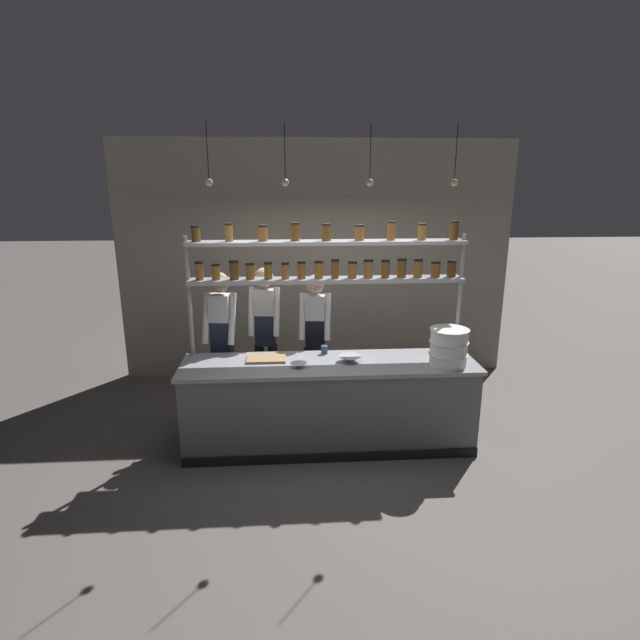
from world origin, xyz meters
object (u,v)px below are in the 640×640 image
(cutting_board, at_px, (266,359))
(prep_bowl_near_left, at_px, (350,359))
(chef_left, at_px, (222,338))
(serving_cup_front, at_px, (324,350))
(container_stack, at_px, (449,347))
(chef_center, at_px, (265,330))
(prep_bowl_center_front, at_px, (299,365))
(spice_shelf_unit, at_px, (328,266))
(chef_right, at_px, (315,335))

(cutting_board, relative_size, prep_bowl_near_left, 1.69)
(chef_left, distance_m, serving_cup_front, 1.16)
(container_stack, distance_m, cutting_board, 1.85)
(chef_left, xyz_separation_m, cutting_board, (0.51, -0.45, -0.10))
(chef_left, xyz_separation_m, prep_bowl_near_left, (1.36, -0.58, -0.08))
(chef_center, distance_m, prep_bowl_center_front, 1.03)
(spice_shelf_unit, xyz_separation_m, prep_bowl_near_left, (0.19, -0.33, -0.90))
(serving_cup_front, bearing_deg, chef_center, 139.11)
(chef_center, bearing_deg, prep_bowl_center_front, -63.62)
(chef_left, distance_m, container_stack, 2.44)
(spice_shelf_unit, bearing_deg, container_stack, -22.68)
(spice_shelf_unit, xyz_separation_m, cutting_board, (-0.66, -0.20, -0.92))
(container_stack, xyz_separation_m, cutting_board, (-1.82, 0.28, -0.18))
(spice_shelf_unit, relative_size, prep_bowl_near_left, 12.26)
(chef_center, xyz_separation_m, chef_right, (0.58, -0.06, -0.05))
(prep_bowl_center_front, bearing_deg, prep_bowl_near_left, 13.01)
(spice_shelf_unit, relative_size, serving_cup_front, 33.12)
(cutting_board, height_order, prep_bowl_center_front, prep_bowl_center_front)
(chef_right, xyz_separation_m, serving_cup_front, (0.07, -0.51, -0.01))
(spice_shelf_unit, bearing_deg, chef_right, 103.88)
(spice_shelf_unit, height_order, serving_cup_front, spice_shelf_unit)
(chef_center, xyz_separation_m, cutting_board, (0.03, -0.72, -0.09))
(container_stack, bearing_deg, chef_left, 162.50)
(chef_center, relative_size, chef_right, 1.04)
(chef_left, xyz_separation_m, chef_right, (1.05, 0.21, -0.05))
(prep_bowl_near_left, bearing_deg, container_stack, -9.28)
(chef_right, distance_m, prep_bowl_near_left, 0.84)
(cutting_board, height_order, serving_cup_front, serving_cup_front)
(prep_bowl_near_left, relative_size, serving_cup_front, 2.70)
(serving_cup_front, bearing_deg, chef_left, 165.05)
(chef_right, height_order, prep_bowl_center_front, chef_right)
(chef_right, distance_m, prep_bowl_center_front, 0.93)
(chef_left, bearing_deg, container_stack, -7.77)
(serving_cup_front, bearing_deg, cutting_board, -166.03)
(prep_bowl_center_front, height_order, serving_cup_front, serving_cup_front)
(cutting_board, xyz_separation_m, prep_bowl_center_front, (0.33, -0.24, 0.01))
(chef_center, relative_size, cutting_board, 4.40)
(container_stack, distance_m, prep_bowl_center_front, 1.50)
(prep_bowl_center_front, bearing_deg, chef_left, 140.19)
(prep_bowl_near_left, xyz_separation_m, serving_cup_front, (-0.24, 0.28, 0.01))
(chef_left, relative_size, prep_bowl_center_front, 10.67)
(container_stack, bearing_deg, chef_center, 151.75)
(chef_center, relative_size, container_stack, 4.54)
(container_stack, bearing_deg, prep_bowl_near_left, 170.72)
(chef_center, height_order, prep_bowl_near_left, chef_center)
(chef_center, xyz_separation_m, serving_cup_front, (0.65, -0.56, -0.06))
(chef_center, height_order, chef_right, chef_center)
(container_stack, bearing_deg, cutting_board, 171.23)
(cutting_board, bearing_deg, container_stack, -8.77)
(chef_right, relative_size, serving_cup_front, 19.26)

